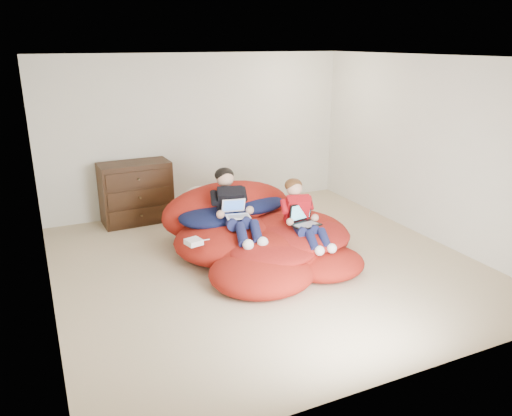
{
  "coord_description": "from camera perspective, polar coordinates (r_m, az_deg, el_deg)",
  "views": [
    {
      "loc": [
        -2.5,
        -5.17,
        2.67
      ],
      "look_at": [
        -0.06,
        0.16,
        0.7
      ],
      "focal_mm": 35.0,
      "sensor_mm": 36.0,
      "label": 1
    }
  ],
  "objects": [
    {
      "name": "laptop_black",
      "position": [
        6.23,
        5.44,
        -1.25
      ],
      "size": [
        0.38,
        0.33,
        0.25
      ],
      "color": "black",
      "rests_on": "younger_boy"
    },
    {
      "name": "room_shell",
      "position": [
        6.24,
        1.1,
        -4.55
      ],
      "size": [
        5.1,
        5.1,
        2.77
      ],
      "color": "tan",
      "rests_on": "ground"
    },
    {
      "name": "older_boy",
      "position": [
        6.34,
        -2.6,
        0.44
      ],
      "size": [
        0.42,
        1.17,
        0.76
      ],
      "color": "black",
      "rests_on": "beanbag_pile"
    },
    {
      "name": "laptop_white",
      "position": [
        6.29,
        -2.3,
        -0.41
      ],
      "size": [
        0.33,
        0.35,
        0.21
      ],
      "color": "white",
      "rests_on": "older_boy"
    },
    {
      "name": "cream_pillow",
      "position": [
        6.95,
        -6.45,
        1.31
      ],
      "size": [
        0.47,
        0.3,
        0.3
      ],
      "primitive_type": "ellipsoid",
      "color": "beige",
      "rests_on": "beanbag_pile"
    },
    {
      "name": "younger_boy",
      "position": [
        6.24,
        5.27,
        -0.56
      ],
      "size": [
        0.38,
        0.98,
        0.72
      ],
      "color": "red",
      "rests_on": "beanbag_pile"
    },
    {
      "name": "beanbag_pile",
      "position": [
        6.48,
        0.51,
        -3.24
      ],
      "size": [
        2.35,
        2.47,
        0.89
      ],
      "color": "#AD1E13",
      "rests_on": "ground"
    },
    {
      "name": "dresser",
      "position": [
        7.83,
        -13.54,
        1.73
      ],
      "size": [
        1.06,
        0.6,
        0.94
      ],
      "color": "black",
      "rests_on": "ground"
    },
    {
      "name": "power_adapter",
      "position": [
        5.93,
        -7.14,
        -3.86
      ],
      "size": [
        0.21,
        0.21,
        0.06
      ],
      "primitive_type": "cube",
      "rotation": [
        0.0,
        0.0,
        0.24
      ],
      "color": "white",
      "rests_on": "beanbag_pile"
    }
  ]
}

